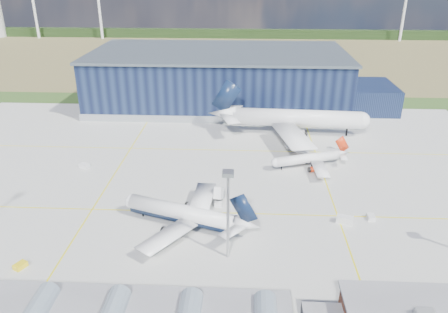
% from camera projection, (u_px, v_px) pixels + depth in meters
% --- Properties ---
extents(ground, '(600.00, 600.00, 0.00)m').
position_uv_depth(ground, '(199.00, 195.00, 133.40)').
color(ground, '#2F4B1C').
rests_on(ground, ground).
extents(apron, '(220.00, 160.00, 0.08)m').
position_uv_depth(apron, '(203.00, 180.00, 142.51)').
color(apron, '#A6A6A1').
rests_on(apron, ground).
extents(farmland, '(600.00, 220.00, 0.01)m').
position_uv_depth(farmland, '(229.00, 55.00, 333.90)').
color(farmland, olive).
rests_on(farmland, ground).
extents(treeline, '(600.00, 8.00, 8.00)m').
position_uv_depth(treeline, '(233.00, 34.00, 405.17)').
color(treeline, black).
rests_on(treeline, ground).
extents(hangar, '(145.00, 62.00, 26.10)m').
position_uv_depth(hangar, '(224.00, 81.00, 214.92)').
color(hangar, black).
rests_on(hangar, ground).
extents(light_mast_center, '(2.60, 2.60, 23.00)m').
position_uv_depth(light_mast_center, '(228.00, 201.00, 99.28)').
color(light_mast_center, '#ADAEB4').
rests_on(light_mast_center, ground).
extents(airliner_navy, '(50.10, 49.57, 12.91)m').
position_uv_depth(airliner_navy, '(182.00, 205.00, 115.36)').
color(airliner_navy, white).
rests_on(airliner_navy, ground).
extents(airliner_red, '(37.87, 37.47, 9.76)m').
position_uv_depth(airliner_red, '(307.00, 154.00, 149.80)').
color(airliner_red, white).
rests_on(airliner_red, ground).
extents(airliner_widebody, '(69.25, 67.91, 21.40)m').
position_uv_depth(airliner_widebody, '(297.00, 109.00, 176.11)').
color(airliner_widebody, white).
rests_on(airliner_widebody, ground).
extents(gse_tug_b, '(3.05, 3.49, 1.27)m').
position_uv_depth(gse_tug_b, '(20.00, 266.00, 101.47)').
color(gse_tug_b, yellow).
rests_on(gse_tug_b, ground).
extents(gse_cart_a, '(2.01, 2.97, 1.27)m').
position_uv_depth(gse_cart_a, '(371.00, 217.00, 120.68)').
color(gse_cart_a, silver).
rests_on(gse_cart_a, ground).
extents(gse_tug_c, '(2.61, 3.47, 1.36)m').
position_uv_depth(gse_tug_c, '(296.00, 137.00, 175.74)').
color(gse_tug_c, yellow).
rests_on(gse_tug_c, ground).
extents(gse_cart_b, '(3.89, 3.22, 1.44)m').
position_uv_depth(gse_cart_b, '(85.00, 166.00, 150.88)').
color(gse_cart_b, silver).
rests_on(gse_cart_b, ground).
extents(gse_van_c, '(4.86, 3.38, 2.12)m').
position_uv_depth(gse_van_c, '(345.00, 220.00, 118.69)').
color(gse_van_c, silver).
rests_on(gse_van_c, ground).
extents(airstair, '(2.79, 5.74, 3.54)m').
position_uv_depth(airstair, '(219.00, 196.00, 129.08)').
color(airstair, silver).
rests_on(airstair, ground).
extents(car_b, '(4.09, 1.55, 1.33)m').
position_uv_depth(car_b, '(139.00, 305.00, 89.74)').
color(car_b, '#99999E').
rests_on(car_b, ground).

